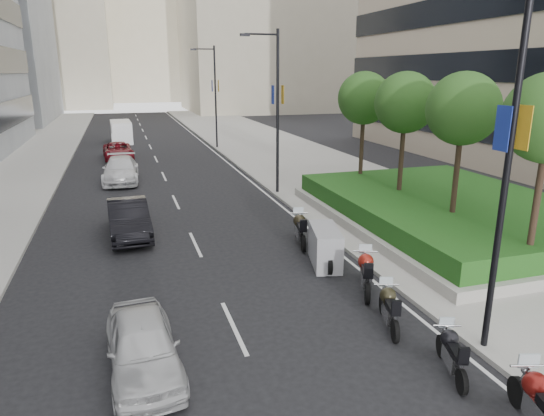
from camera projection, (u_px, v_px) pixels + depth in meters
name	position (u px, v px, depth m)	size (l,w,h in m)	color
ground	(346.00, 409.00, 10.15)	(160.00, 160.00, 0.00)	black
sidewalk_right	(287.00, 156.00, 40.28)	(10.00, 100.00, 0.15)	#9E9B93
sidewalk_left	(6.00, 170.00, 34.27)	(8.00, 100.00, 0.15)	#9E9B93
lane_edge	(224.00, 160.00, 38.78)	(0.12, 100.00, 0.01)	silver
lane_centre	(158.00, 163.00, 37.29)	(0.12, 100.00, 0.01)	silver
building_cream_right	(265.00, 6.00, 85.08)	(28.00, 24.00, 36.00)	#B7AD93
building_cream_left	(34.00, 16.00, 92.28)	(26.00, 24.00, 34.00)	#B7AD93
building_cream_centre	(137.00, 19.00, 115.84)	(30.00, 24.00, 38.00)	#B7AD93
planter	(450.00, 218.00, 22.11)	(10.00, 14.00, 0.40)	#A3A098
hedge	(451.00, 206.00, 21.95)	(9.40, 13.40, 0.80)	#244614
tree_1	(463.00, 109.00, 18.47)	(2.80, 2.80, 6.30)	#332319
tree_2	(405.00, 103.00, 22.14)	(2.80, 2.80, 6.30)	#332319
tree_3	(364.00, 99.00, 25.82)	(2.80, 2.80, 6.30)	#332319
lamp_post_0	(504.00, 152.00, 10.88)	(2.34, 0.45, 9.00)	black
lamp_post_1	(275.00, 105.00, 26.51)	(2.34, 0.45, 9.00)	black
lamp_post_2	(214.00, 92.00, 43.05)	(2.34, 0.45, 9.00)	black
motorcycle_1	(541.00, 406.00, 9.30)	(0.95, 2.30, 1.17)	black
motorcycle_2	(452.00, 352.00, 11.24)	(0.85, 1.93, 0.99)	black
motorcycle_3	(389.00, 308.00, 13.30)	(0.89, 2.06, 1.06)	black
motorcycle_4	(366.00, 273.00, 15.46)	(1.14, 2.21, 1.18)	black
motorcycle_5	(325.00, 247.00, 17.57)	(1.44, 2.44, 1.39)	black
motorcycle_6	(300.00, 229.00, 19.71)	(0.83, 2.35, 1.18)	black
car_a	(143.00, 346.00, 11.25)	(1.59, 3.96, 1.35)	#B2B2B4
car_b	(129.00, 219.00, 20.66)	(1.62, 4.65, 1.53)	black
car_c	(121.00, 170.00, 30.95)	(2.14, 5.27, 1.53)	silver
car_d	(118.00, 151.00, 39.03)	(2.21, 4.80, 1.33)	maroon
delivery_van	(121.00, 133.00, 48.14)	(2.07, 5.01, 2.08)	white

